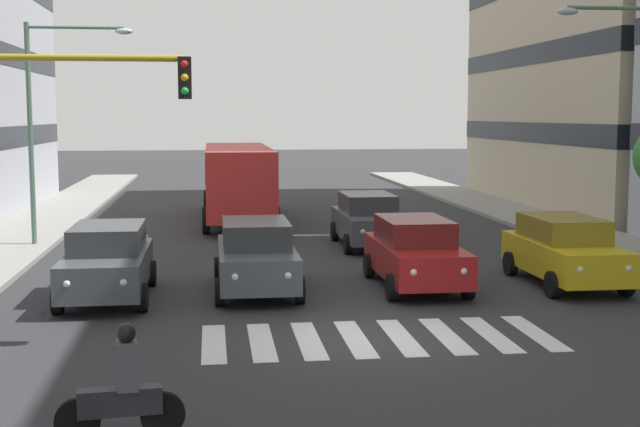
% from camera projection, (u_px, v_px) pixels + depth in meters
% --- Properties ---
extents(ground_plane, '(180.00, 180.00, 0.00)m').
position_uv_depth(ground_plane, '(378.00, 338.00, 16.59)').
color(ground_plane, '#2D2D30').
extents(crosswalk_markings, '(6.75, 2.80, 0.01)m').
position_uv_depth(crosswalk_markings, '(378.00, 338.00, 16.59)').
color(crosswalk_markings, silver).
rests_on(crosswalk_markings, ground_plane).
extents(car_0, '(2.02, 4.44, 1.72)m').
position_uv_depth(car_0, '(564.00, 250.00, 21.69)').
color(car_0, gold).
rests_on(car_0, ground_plane).
extents(car_1, '(2.02, 4.44, 1.72)m').
position_uv_depth(car_1, '(415.00, 252.00, 21.36)').
color(car_1, maroon).
rests_on(car_1, ground_plane).
extents(car_2, '(2.02, 4.44, 1.72)m').
position_uv_depth(car_2, '(256.00, 256.00, 20.85)').
color(car_2, '#474C51').
rests_on(car_2, ground_plane).
extents(car_3, '(2.02, 4.44, 1.72)m').
position_uv_depth(car_3, '(108.00, 261.00, 20.06)').
color(car_3, '#474C51').
rests_on(car_3, ground_plane).
extents(car_row2_0, '(2.02, 4.44, 1.72)m').
position_uv_depth(car_row2_0, '(368.00, 219.00, 28.04)').
color(car_row2_0, '#474C51').
rests_on(car_row2_0, ground_plane).
extents(bus_behind_traffic, '(2.78, 10.50, 3.00)m').
position_uv_depth(bus_behind_traffic, '(237.00, 175.00, 34.61)').
color(bus_behind_traffic, red).
rests_on(bus_behind_traffic, ground_plane).
extents(motorcycle_with_rider, '(1.70, 0.39, 1.57)m').
position_uv_depth(motorcycle_with_rider, '(122.00, 392.00, 11.34)').
color(motorcycle_with_rider, black).
rests_on(motorcycle_with_rider, ground_plane).
extents(traffic_light_gantry, '(4.44, 0.36, 5.50)m').
position_uv_depth(traffic_light_gantry, '(20.00, 147.00, 15.46)').
color(traffic_light_gantry, '#AD991E').
rests_on(traffic_light_gantry, ground_plane).
extents(street_lamp_right, '(3.36, 0.28, 7.02)m').
position_uv_depth(street_lamp_right, '(48.00, 108.00, 27.29)').
color(street_lamp_right, '#4C6B56').
rests_on(street_lamp_right, sidewalk_right).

